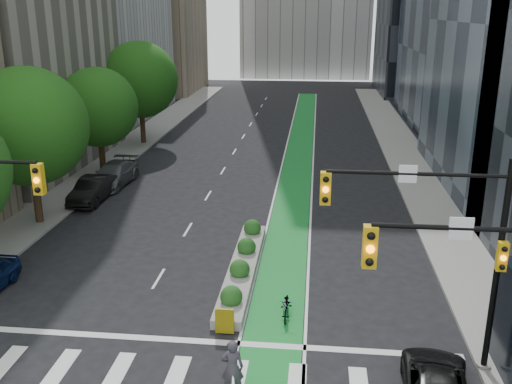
% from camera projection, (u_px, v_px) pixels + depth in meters
% --- Properties ---
extents(ground, '(160.00, 160.00, 0.00)m').
position_uv_depth(ground, '(182.00, 360.00, 19.74)').
color(ground, black).
rests_on(ground, ground).
extents(sidewalk_left, '(3.60, 90.00, 0.15)m').
position_uv_depth(sidewalk_left, '(108.00, 163.00, 44.56)').
color(sidewalk_left, gray).
rests_on(sidewalk_left, ground).
extents(sidewalk_right, '(3.60, 90.00, 0.15)m').
position_uv_depth(sidewalk_right, '(416.00, 172.00, 42.17)').
color(sidewalk_right, gray).
rests_on(sidewalk_right, ground).
extents(bike_lane_paint, '(2.20, 70.00, 0.01)m').
position_uv_depth(bike_lane_paint, '(299.00, 153.00, 47.81)').
color(bike_lane_paint, '#17802D').
rests_on(bike_lane_paint, ground).
extents(tree_mid, '(6.40, 6.40, 8.78)m').
position_uv_depth(tree_mid, '(28.00, 127.00, 30.49)').
color(tree_mid, black).
rests_on(tree_mid, ground).
extents(tree_midfar, '(5.60, 5.60, 7.76)m').
position_uv_depth(tree_midfar, '(98.00, 107.00, 40.14)').
color(tree_midfar, black).
rests_on(tree_midfar, ground).
extents(tree_far, '(6.60, 6.60, 9.00)m').
position_uv_depth(tree_far, '(140.00, 80.00, 49.37)').
color(tree_far, black).
rests_on(tree_far, ground).
extents(signal_right, '(5.82, 0.51, 7.20)m').
position_uv_depth(signal_right, '(451.00, 237.00, 17.82)').
color(signal_right, black).
rests_on(signal_right, ground).
extents(signal_far_right, '(4.82, 0.51, 7.20)m').
position_uv_depth(signal_far_right, '(506.00, 311.00, 13.55)').
color(signal_far_right, black).
rests_on(signal_far_right, ground).
extents(median_planter, '(1.20, 10.26, 1.10)m').
position_uv_depth(median_planter, '(243.00, 265.00, 26.16)').
color(median_planter, gray).
rests_on(median_planter, ground).
extents(bicycle, '(0.60, 1.73, 0.91)m').
position_uv_depth(bicycle, '(287.00, 306.00, 22.42)').
color(bicycle, gray).
rests_on(bicycle, ground).
extents(cyclist, '(0.77, 0.57, 1.94)m').
position_uv_depth(cyclist, '(232.00, 368.00, 17.70)').
color(cyclist, '#3B353F').
rests_on(cyclist, ground).
extents(parked_car_left_mid, '(1.68, 4.64, 1.52)m').
position_uv_depth(parked_car_left_mid, '(92.00, 190.00, 35.74)').
color(parked_car_left_mid, black).
rests_on(parked_car_left_mid, ground).
extents(parked_car_left_far, '(2.46, 5.39, 1.53)m').
position_uv_depth(parked_car_left_far, '(114.00, 174.00, 39.06)').
color(parked_car_left_far, '#505255').
rests_on(parked_car_left_far, ground).
extents(parked_car_right, '(2.54, 4.57, 1.21)m').
position_uv_depth(parked_car_right, '(435.00, 384.00, 17.50)').
color(parked_car_right, black).
rests_on(parked_car_right, ground).
extents(pedestrian_near, '(0.81, 0.92, 1.59)m').
position_uv_depth(pedestrian_near, '(511.00, 297.00, 22.06)').
color(pedestrian_near, gray).
rests_on(pedestrian_near, sidewalk_right).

